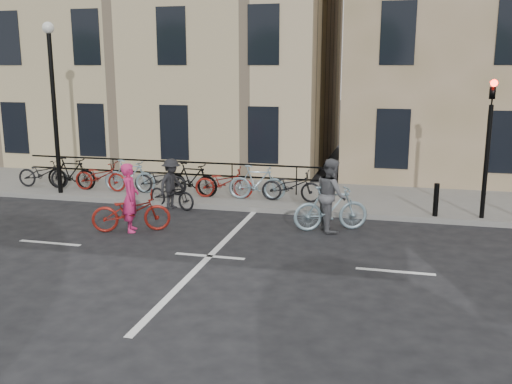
% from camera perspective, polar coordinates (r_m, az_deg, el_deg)
% --- Properties ---
extents(ground, '(120.00, 120.00, 0.00)m').
position_cam_1_polar(ground, '(12.74, -4.65, -6.43)').
color(ground, black).
rests_on(ground, ground).
extents(sidewalk, '(46.00, 4.00, 0.15)m').
position_cam_1_polar(sidewalk, '(19.53, -10.21, 0.34)').
color(sidewalk, slate).
rests_on(sidewalk, ground).
extents(building_west, '(20.00, 10.00, 10.00)m').
position_cam_1_polar(building_west, '(27.62, -14.34, 14.25)').
color(building_west, tan).
rests_on(building_west, sidewalk).
extents(traffic_light, '(0.18, 0.30, 3.90)m').
position_cam_1_polar(traffic_light, '(16.00, 22.28, 5.58)').
color(traffic_light, black).
rests_on(traffic_light, sidewalk).
extents(lamp_post, '(0.36, 0.36, 5.28)m').
position_cam_1_polar(lamp_post, '(18.92, -19.66, 9.86)').
color(lamp_post, black).
rests_on(lamp_post, sidewalk).
extents(bollard_east, '(0.14, 0.14, 0.90)m').
position_cam_1_polar(bollard_east, '(16.08, 17.55, -0.75)').
color(bollard_east, black).
rests_on(bollard_east, sidewalk).
extents(parked_bikes, '(10.40, 1.23, 1.05)m').
position_cam_1_polar(parked_bikes, '(18.28, -9.49, 1.35)').
color(parked_bikes, black).
rests_on(parked_bikes, sidewalk).
extents(cyclist_pink, '(2.08, 1.37, 1.75)m').
position_cam_1_polar(cyclist_pink, '(14.77, -12.40, -1.57)').
color(cyclist_pink, maroon).
rests_on(cyclist_pink, ground).
extents(cyclist_grey, '(1.99, 1.23, 1.87)m').
position_cam_1_polar(cyclist_grey, '(14.59, 7.51, -0.96)').
color(cyclist_grey, '#7D97A3').
rests_on(cyclist_grey, ground).
extents(cyclist_dark, '(1.76, 1.10, 1.48)m').
position_cam_1_polar(cyclist_dark, '(16.95, -8.43, 0.31)').
color(cyclist_dark, black).
rests_on(cyclist_dark, ground).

